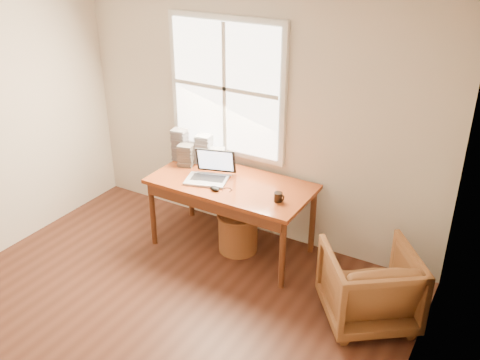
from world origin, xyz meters
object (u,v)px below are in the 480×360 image
object	(u,v)px
armchair	(369,285)
wicker_stool	(238,232)
desk	(231,184)
laptop	(206,169)
cd_stack_a	(204,149)
coffee_mug	(278,197)

from	to	relation	value
armchair	wicker_stool	size ratio (longest dim) A/B	1.85
armchair	desk	bearing A→B (deg)	-49.54
armchair	laptop	world-z (taller)	laptop
armchair	wicker_stool	distance (m)	1.52
armchair	cd_stack_a	world-z (taller)	cd_stack_a
desk	coffee_mug	size ratio (longest dim) A/B	17.92
wicker_stool	cd_stack_a	xyz separation A→B (m)	(-0.56, 0.26, 0.71)
armchair	coffee_mug	bearing A→B (deg)	-50.26
desk	wicker_stool	bearing A→B (deg)	-0.00
laptop	coffee_mug	xyz separation A→B (m)	(0.80, -0.02, -0.09)
laptop	coffee_mug	size ratio (longest dim) A/B	4.25
desk	wicker_stool	xyz separation A→B (m)	(0.08, -0.00, -0.53)
armchair	wicker_stool	xyz separation A→B (m)	(-1.47, 0.35, -0.14)
cd_stack_a	coffee_mug	bearing A→B (deg)	-19.52
coffee_mug	cd_stack_a	size ratio (longest dim) A/B	0.29
armchair	coffee_mug	size ratio (longest dim) A/B	8.27
laptop	coffee_mug	world-z (taller)	laptop
desk	wicker_stool	world-z (taller)	desk
armchair	wicker_stool	world-z (taller)	armchair
desk	armchair	size ratio (longest dim) A/B	2.17
wicker_stool	coffee_mug	distance (m)	0.78
wicker_stool	cd_stack_a	world-z (taller)	cd_stack_a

